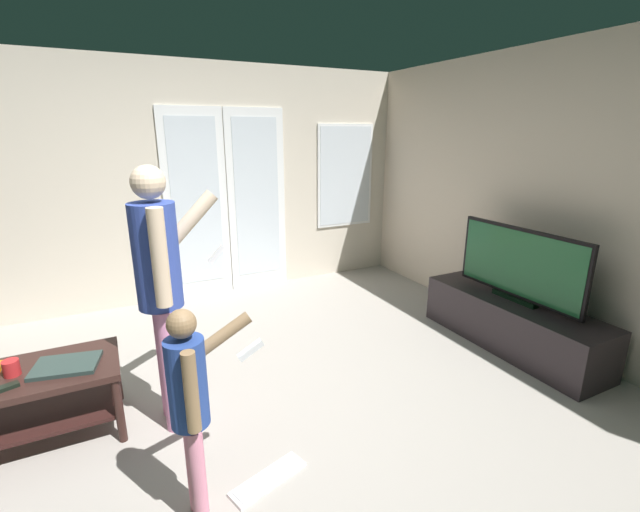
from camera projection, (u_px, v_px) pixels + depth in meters
ground_plane at (220, 436)px, 2.66m from camera, size 5.91×5.06×0.02m
wall_back_with_doors at (165, 188)px, 4.51m from camera, size 5.91×0.09×2.55m
wall_right_plain at (558, 200)px, 3.57m from camera, size 0.06×5.06×2.52m
coffee_table at (38, 390)px, 2.54m from camera, size 0.91×0.54×0.46m
tv_stand at (512, 323)px, 3.71m from camera, size 0.49×1.61×0.43m
flat_screen_tv at (519, 265)px, 3.56m from camera, size 0.08×1.19×0.63m
person_adult at (161, 277)px, 2.53m from camera, size 0.58×0.44×1.64m
person_child at (192, 399)px, 1.92m from camera, size 0.48×0.30×1.09m
loose_keyboard at (268, 479)px, 2.31m from camera, size 0.46×0.26×0.02m
laptop_closed at (66, 365)px, 2.55m from camera, size 0.40×0.32×0.02m
cup_near_edge at (11, 368)px, 2.45m from camera, size 0.09×0.09×0.09m
tv_remote_black at (1, 389)px, 2.31m from camera, size 0.18×0.11×0.02m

